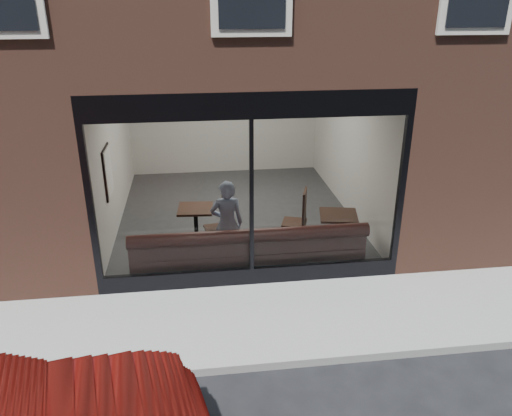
{
  "coord_description": "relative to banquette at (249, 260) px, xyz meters",
  "views": [
    {
      "loc": [
        -0.87,
        -5.15,
        4.43
      ],
      "look_at": [
        0.12,
        2.4,
        1.23
      ],
      "focal_mm": 35.0,
      "sensor_mm": 36.0,
      "label": 1
    }
  ],
  "objects": [
    {
      "name": "cafe_wall_back",
      "position": [
        0.0,
        5.54,
        1.37
      ],
      "size": [
        5.0,
        0.0,
        5.0
      ],
      "primitive_type": "plane",
      "rotation": [
        1.57,
        0.0,
        0.0
      ],
      "color": "silver",
      "rests_on": "ground"
    },
    {
      "name": "host_building_backfill",
      "position": [
        0.0,
        8.55,
        1.38
      ],
      "size": [
        5.0,
        6.0,
        3.2
      ],
      "primitive_type": "cube",
      "color": "brown",
      "rests_on": "ground"
    },
    {
      "name": "storefront_mullion",
      "position": [
        0.0,
        -0.4,
        1.32
      ],
      "size": [
        0.06,
        0.1,
        2.5
      ],
      "primitive_type": "cube",
      "color": "black",
      "rests_on": "storefront_kick"
    },
    {
      "name": "kerb_near",
      "position": [
        0.0,
        -2.5,
        -0.17
      ],
      "size": [
        40.0,
        0.1,
        0.12
      ],
      "primitive_type": "cube",
      "color": "gray",
      "rests_on": "ground"
    },
    {
      "name": "host_building_pier_right",
      "position": [
        3.75,
        5.55,
        1.38
      ],
      "size": [
        2.5,
        12.0,
        3.2
      ],
      "primitive_type": "cube",
      "color": "brown",
      "rests_on": "ground"
    },
    {
      "name": "storefront_kick",
      "position": [
        0.0,
        -0.4,
        -0.08
      ],
      "size": [
        5.0,
        0.1,
        0.3
      ],
      "primitive_type": "cube",
      "color": "black",
      "rests_on": "ground"
    },
    {
      "name": "ground",
      "position": [
        0.0,
        -2.45,
        -0.23
      ],
      "size": [
        120.0,
        120.0,
        0.0
      ],
      "primitive_type": "plane",
      "color": "black",
      "rests_on": "ground"
    },
    {
      "name": "sidewalk_near",
      "position": [
        0.0,
        -1.45,
        -0.22
      ],
      "size": [
        40.0,
        2.0,
        0.01
      ],
      "primitive_type": "cube",
      "color": "gray",
      "rests_on": "ground"
    },
    {
      "name": "cafe_chair_right",
      "position": [
        1.09,
        1.41,
        0.01
      ],
      "size": [
        0.6,
        0.6,
        0.05
      ],
      "primitive_type": "cube",
      "rotation": [
        0.0,
        0.0,
        2.82
      ],
      "color": "black",
      "rests_on": "cafe_floor"
    },
    {
      "name": "cafe_wall_right",
      "position": [
        2.49,
        2.55,
        1.37
      ],
      "size": [
        0.0,
        6.0,
        6.0
      ],
      "primitive_type": "plane",
      "rotation": [
        1.57,
        0.0,
        -1.57
      ],
      "color": "silver",
      "rests_on": "ground"
    },
    {
      "name": "cafe_floor",
      "position": [
        0.0,
        2.55,
        -0.21
      ],
      "size": [
        6.0,
        6.0,
        0.0
      ],
      "primitive_type": "plane",
      "color": "#2D2D30",
      "rests_on": "ground"
    },
    {
      "name": "host_building_pier_left",
      "position": [
        -3.75,
        5.55,
        1.38
      ],
      "size": [
        2.5,
        12.0,
        3.2
      ],
      "primitive_type": "cube",
      "color": "brown",
      "rests_on": "ground"
    },
    {
      "name": "cafe_ceiling",
      "position": [
        0.0,
        2.55,
        2.97
      ],
      "size": [
        6.0,
        6.0,
        0.0
      ],
      "primitive_type": "plane",
      "rotation": [
        3.14,
        0.0,
        0.0
      ],
      "color": "white",
      "rests_on": "host_building_upper"
    },
    {
      "name": "cafe_table_right",
      "position": [
        1.73,
        0.55,
        0.52
      ],
      "size": [
        0.8,
        0.8,
        0.04
      ],
      "primitive_type": "cube",
      "rotation": [
        0.0,
        0.0,
        -0.21
      ],
      "color": "black",
      "rests_on": "cafe_floor"
    },
    {
      "name": "cafe_table_left",
      "position": [
        -0.89,
        1.21,
        0.52
      ],
      "size": [
        0.7,
        0.7,
        0.04
      ],
      "primitive_type": "cube",
      "rotation": [
        0.0,
        0.0,
        -0.08
      ],
      "color": "black",
      "rests_on": "cafe_floor"
    },
    {
      "name": "storefront_glass",
      "position": [
        0.0,
        -0.43,
        1.33
      ],
      "size": [
        4.8,
        0.0,
        4.8
      ],
      "primitive_type": "plane",
      "rotation": [
        1.57,
        0.0,
        0.0
      ],
      "color": "white",
      "rests_on": "storefront_kick"
    },
    {
      "name": "cafe_wall_left",
      "position": [
        -2.49,
        2.55,
        1.37
      ],
      "size": [
        0.0,
        6.0,
        6.0
      ],
      "primitive_type": "plane",
      "rotation": [
        1.57,
        0.0,
        1.57
      ],
      "color": "silver",
      "rests_on": "ground"
    },
    {
      "name": "wall_poster",
      "position": [
        -2.45,
        1.48,
        1.23
      ],
      "size": [
        0.02,
        0.67,
        0.89
      ],
      "primitive_type": "cube",
      "color": "white",
      "rests_on": "cafe_wall_left"
    },
    {
      "name": "cafe_chair_left",
      "position": [
        -0.49,
        1.33,
        0.01
      ],
      "size": [
        0.51,
        0.51,
        0.04
      ],
      "primitive_type": "cube",
      "rotation": [
        0.0,
        0.0,
        3.3
      ],
      "color": "black",
      "rests_on": "cafe_floor"
    },
    {
      "name": "storefront_header",
      "position": [
        0.0,
        -0.4,
        2.77
      ],
      "size": [
        5.0,
        0.1,
        0.4
      ],
      "primitive_type": "cube",
      "color": "black",
      "rests_on": "host_building_upper"
    },
    {
      "name": "banquette",
      "position": [
        0.0,
        0.0,
        0.0
      ],
      "size": [
        4.0,
        0.55,
        0.45
      ],
      "primitive_type": "cube",
      "color": "#391415",
      "rests_on": "cafe_floor"
    },
    {
      "name": "person",
      "position": [
        -0.35,
        0.33,
        0.57
      ],
      "size": [
        0.59,
        0.4,
        1.59
      ],
      "primitive_type": "imported",
      "rotation": [
        0.0,
        0.0,
        3.17
      ],
      "color": "#8E9EC2",
      "rests_on": "cafe_floor"
    }
  ]
}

